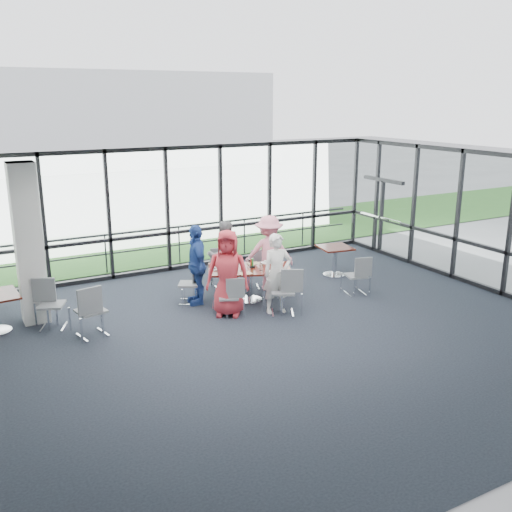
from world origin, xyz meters
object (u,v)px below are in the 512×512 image
main_table (249,274)px  chair_spare_lb (51,305)px  diner_near_left (228,273)px  chair_main_fr (265,270)px  structural_column (29,244)px  diner_end (197,264)px  diner_near_right (277,274)px  side_table_right (335,252)px  chair_main_end (189,284)px  diner_far_left (224,256)px  diner_far_right (269,253)px  chair_spare_la (91,311)px  chair_main_fl (225,270)px  chair_main_nr (283,292)px  chair_spare_r (356,276)px  chair_main_nl (229,297)px

main_table → chair_spare_lb: (-4.12, 0.45, -0.13)m
diner_near_left → chair_main_fr: bearing=69.8°
structural_column → diner_end: bearing=-10.6°
diner_near_right → side_table_right: bearing=39.3°
structural_column → main_table: structural_column is taller
structural_column → chair_main_end: size_ratio=3.68×
diner_near_left → diner_far_left: 1.60m
diner_far_right → chair_spare_la: diner_far_right is taller
diner_near_right → chair_spare_lb: 4.51m
diner_far_left → chair_main_fl: diner_far_left is taller
main_table → chair_main_fl: (-0.13, 0.98, -0.15)m
main_table → chair_main_nr: size_ratio=2.09×
side_table_right → chair_spare_r: chair_spare_r is taller
diner_far_left → chair_main_fr: diner_far_left is taller
diner_near_left → chair_main_nl: 0.50m
side_table_right → structural_column: bearing=176.6°
main_table → side_table_right: size_ratio=2.32×
diner_far_right → chair_main_nl: (-1.61, -1.14, -0.47)m
diner_far_left → chair_main_nr: bearing=113.4°
diner_end → chair_main_nr: bearing=52.0°
diner_far_left → diner_near_right: bearing=112.6°
structural_column → side_table_right: structural_column is taller
chair_main_nl → chair_main_fr: 2.02m
chair_spare_la → diner_near_right: bearing=-20.8°
chair_main_fl → chair_spare_r: (2.46, -1.77, -0.02)m
diner_near_left → chair_main_end: (-0.44, 1.05, -0.47)m
diner_near_right → chair_spare_lb: diner_near_right is taller
chair_spare_r → diner_near_right: bearing=-162.5°
diner_near_left → diner_far_right: bearing=66.7°
chair_main_nr → chair_main_fl: (-0.35, 2.03, -0.02)m
main_table → chair_main_nr: 1.08m
diner_far_left → chair_main_nl: size_ratio=2.01×
side_table_right → chair_spare_lb: bearing=-178.7°
main_table → diner_near_right: diner_near_right is taller
main_table → chair_main_nr: bearing=-54.3°
main_table → chair_main_fl: size_ratio=2.19×
chair_main_nr → chair_spare_la: chair_spare_la is taller
side_table_right → chair_spare_la: 6.37m
chair_main_nr → chair_spare_lb: chair_main_nr is taller
diner_far_left → chair_spare_r: bearing=157.7°
diner_far_right → chair_spare_lb: size_ratio=1.82×
structural_column → chair_spare_la: size_ratio=3.18×
chair_main_fl → chair_spare_lb: size_ratio=0.97×
structural_column → chair_main_fl: structural_column is taller
chair_main_fr → chair_main_fl: bearing=-1.1°
side_table_right → chair_main_end: chair_main_end is taller
chair_main_nr → chair_main_end: 2.13m
chair_main_nr → chair_main_fr: 1.77m
side_table_right → chair_main_fr: 2.01m
side_table_right → chair_main_fr: bearing=179.4°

